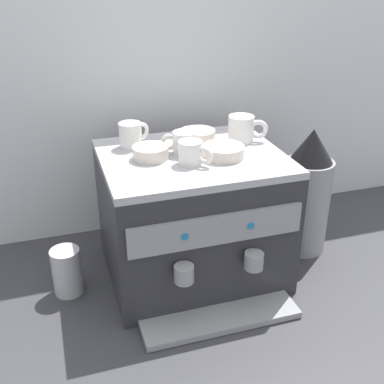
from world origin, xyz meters
The scene contains 12 objects.
ground_plane centered at (0.00, 0.00, 0.00)m, with size 4.00×4.00×0.00m, color #38383D.
tiled_backsplash_wall centered at (0.00, 0.37, 0.53)m, with size 2.80×0.03×1.05m, color silver.
espresso_machine centered at (0.00, 0.00, 0.21)m, with size 0.55×0.56×0.42m.
ceramic_cup_0 centered at (-0.02, 0.02, 0.45)m, with size 0.11×0.08×0.07m.
ceramic_cup_1 centered at (0.19, 0.06, 0.46)m, with size 0.12×0.08×0.08m.
ceramic_cup_2 centered at (-0.16, 0.12, 0.46)m, with size 0.10×0.08×0.08m.
ceramic_cup_3 centered at (-0.02, -0.07, 0.45)m, with size 0.09×0.09×0.07m.
ceramic_bowl_0 centered at (0.05, 0.11, 0.44)m, with size 0.12×0.12×0.04m.
ceramic_bowl_1 centered at (-0.13, 0.01, 0.44)m, with size 0.11×0.11×0.04m.
ceramic_bowl_2 centered at (0.08, -0.05, 0.44)m, with size 0.13×0.13×0.04m.
coffee_grinder centered at (0.42, 0.01, 0.22)m, with size 0.16×0.16×0.45m.
milk_pitcher centered at (-0.41, 0.00, 0.08)m, with size 0.09×0.09×0.15m, color #B7B7BC.
Camera 1 is at (-0.41, -1.29, 0.96)m, focal length 44.67 mm.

